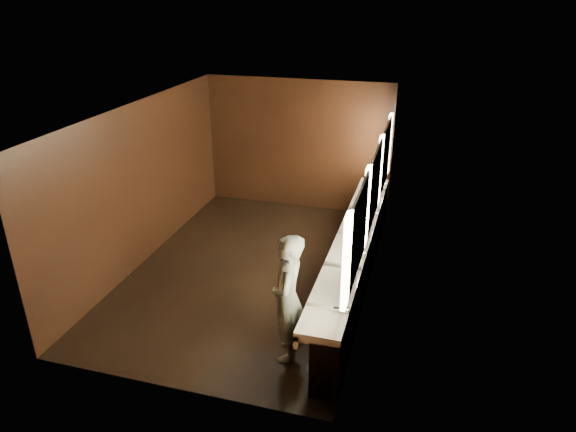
{
  "coord_description": "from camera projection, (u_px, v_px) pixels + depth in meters",
  "views": [
    {
      "loc": [
        2.69,
        -7.32,
        4.53
      ],
      "look_at": [
        0.63,
        0.0,
        1.1
      ],
      "focal_mm": 32.0,
      "sensor_mm": 36.0,
      "label": 1
    }
  ],
  "objects": [
    {
      "name": "wall_left",
      "position": [
        142.0,
        184.0,
        8.87
      ],
      "size": [
        0.02,
        6.0,
        2.8
      ],
      "primitive_type": "cube",
      "color": "black",
      "rests_on": "floor"
    },
    {
      "name": "person",
      "position": [
        288.0,
        298.0,
        6.55
      ],
      "size": [
        0.51,
        0.7,
        1.77
      ],
      "primitive_type": "imported",
      "rotation": [
        0.0,
        0.0,
        -1.42
      ],
      "color": "#97CFE1",
      "rests_on": "floor"
    },
    {
      "name": "mirror_band",
      "position": [
        374.0,
        187.0,
        7.74
      ],
      "size": [
        0.06,
        5.03,
        1.15
      ],
      "color": "#FEEABF",
      "rests_on": "wall_right"
    },
    {
      "name": "trash_bin",
      "position": [
        332.0,
        299.0,
        7.57
      ],
      "size": [
        0.42,
        0.42,
        0.61
      ],
      "primitive_type": "cylinder",
      "rotation": [
        0.0,
        0.0,
        -0.07
      ],
      "color": "black",
      "rests_on": "floor"
    },
    {
      "name": "ceiling",
      "position": [
        248.0,
        110.0,
        7.8
      ],
      "size": [
        4.0,
        6.0,
        0.02
      ],
      "primitive_type": "cube",
      "color": "#2D2D2B",
      "rests_on": "wall_back"
    },
    {
      "name": "sink_counter",
      "position": [
        357.0,
        258.0,
        8.31
      ],
      "size": [
        0.55,
        5.4,
        1.01
      ],
      "color": "black",
      "rests_on": "floor"
    },
    {
      "name": "wall_front",
      "position": [
        162.0,
        291.0,
        5.75
      ],
      "size": [
        4.0,
        0.02,
        2.8
      ],
      "primitive_type": "cube",
      "color": "black",
      "rests_on": "floor"
    },
    {
      "name": "wall_right",
      "position": [
        374.0,
        208.0,
        7.88
      ],
      "size": [
        0.02,
        6.0,
        2.8
      ],
      "primitive_type": "cube",
      "color": "black",
      "rests_on": "floor"
    },
    {
      "name": "floor",
      "position": [
        253.0,
        270.0,
        8.95
      ],
      "size": [
        6.0,
        6.0,
        0.0
      ],
      "primitive_type": "plane",
      "color": "black",
      "rests_on": "ground"
    },
    {
      "name": "wall_back",
      "position": [
        298.0,
        145.0,
        11.01
      ],
      "size": [
        4.0,
        0.02,
        2.8
      ],
      "primitive_type": "cube",
      "color": "black",
      "rests_on": "floor"
    }
  ]
}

